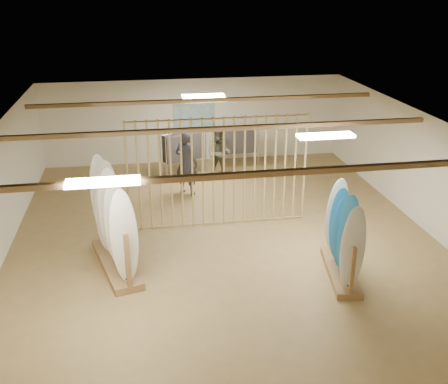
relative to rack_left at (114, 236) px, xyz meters
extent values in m
plane|color=#A4854F|center=(2.52, 0.98, -0.75)|extent=(12.00, 12.00, 0.00)
plane|color=gray|center=(2.52, 0.98, 2.05)|extent=(12.00, 12.00, 0.00)
plane|color=white|center=(2.52, 6.98, 0.65)|extent=(12.00, 0.00, 12.00)
plane|color=white|center=(2.52, -5.02, 0.65)|extent=(12.00, 0.00, 12.00)
plane|color=white|center=(7.52, 0.98, 0.65)|extent=(0.00, 12.00, 12.00)
cube|color=#997345|center=(2.52, 0.98, 1.97)|extent=(9.50, 6.12, 0.10)
cube|color=white|center=(2.52, 0.98, 1.99)|extent=(1.20, 0.35, 0.06)
cylinder|color=tan|center=(0.32, 1.78, 0.65)|extent=(0.05, 0.05, 2.78)
cylinder|color=tan|center=(0.58, 1.78, 0.65)|extent=(0.05, 0.05, 2.78)
cylinder|color=tan|center=(0.84, 1.78, 0.65)|extent=(0.05, 0.05, 2.78)
cylinder|color=tan|center=(1.10, 1.78, 0.65)|extent=(0.05, 0.05, 2.78)
cylinder|color=tan|center=(1.36, 1.78, 0.65)|extent=(0.05, 0.05, 2.78)
cylinder|color=tan|center=(1.61, 1.78, 0.65)|extent=(0.05, 0.05, 2.78)
cylinder|color=tan|center=(1.87, 1.78, 0.65)|extent=(0.05, 0.05, 2.78)
cylinder|color=tan|center=(2.13, 1.78, 0.65)|extent=(0.05, 0.05, 2.78)
cylinder|color=tan|center=(2.39, 1.78, 0.65)|extent=(0.05, 0.05, 2.78)
cylinder|color=tan|center=(2.65, 1.78, 0.65)|extent=(0.05, 0.05, 2.78)
cylinder|color=tan|center=(2.91, 1.78, 0.65)|extent=(0.05, 0.05, 2.78)
cylinder|color=tan|center=(3.17, 1.78, 0.65)|extent=(0.05, 0.05, 2.78)
cylinder|color=tan|center=(3.43, 1.78, 0.65)|extent=(0.05, 0.05, 2.78)
cylinder|color=tan|center=(3.68, 1.78, 0.65)|extent=(0.05, 0.05, 2.78)
cylinder|color=tan|center=(3.94, 1.78, 0.65)|extent=(0.05, 0.05, 2.78)
cylinder|color=tan|center=(4.20, 1.78, 0.65)|extent=(0.05, 0.05, 2.78)
cylinder|color=tan|center=(4.46, 1.78, 0.65)|extent=(0.05, 0.05, 2.78)
cylinder|color=tan|center=(4.72, 1.78, 0.65)|extent=(0.05, 0.05, 2.78)
cube|color=teal|center=(2.52, 6.96, 0.85)|extent=(1.40, 0.03, 0.90)
cube|color=#997345|center=(0.00, 0.00, -0.67)|extent=(1.17, 2.39, 0.17)
cylinder|color=black|center=(0.00, 0.00, 0.35)|extent=(0.58, 2.20, 0.01)
ellipsoid|color=white|center=(0.24, -0.93, 0.43)|extent=(0.53, 0.20, 2.04)
ellipsoid|color=silver|center=(0.12, -0.46, 0.43)|extent=(0.53, 0.20, 2.04)
ellipsoid|color=white|center=(0.00, 0.00, 0.43)|extent=(0.53, 0.20, 2.04)
ellipsoid|color=silver|center=(-0.12, 0.46, 0.43)|extent=(0.53, 0.20, 2.04)
ellipsoid|color=white|center=(-0.24, 0.93, 0.43)|extent=(0.53, 0.20, 2.04)
cube|color=#997345|center=(4.67, -1.08, -0.68)|extent=(0.86, 2.05, 0.14)
cylinder|color=black|center=(4.67, -1.08, 0.20)|extent=(0.35, 1.91, 0.01)
ellipsoid|color=white|center=(4.53, -1.86, 0.27)|extent=(0.46, 0.14, 1.75)
ellipsoid|color=#2D8CD1|center=(4.60, -1.47, 0.27)|extent=(0.46, 0.14, 1.75)
ellipsoid|color=#2D8CD1|center=(4.67, -1.08, 0.27)|extent=(0.46, 0.14, 1.75)
ellipsoid|color=#2D8CD1|center=(4.73, -0.69, 0.27)|extent=(0.46, 0.14, 1.75)
ellipsoid|color=white|center=(4.80, -0.30, 0.27)|extent=(0.46, 0.14, 1.75)
cylinder|color=silver|center=(2.00, 5.46, 0.69)|extent=(1.29, 0.55, 0.03)
cube|color=black|center=(2.00, 5.46, 0.21)|extent=(1.32, 0.81, 0.84)
cylinder|color=silver|center=(2.00, 5.46, -0.01)|extent=(0.03, 0.03, 1.49)
cylinder|color=silver|center=(3.78, 5.96, 0.68)|extent=(1.39, 0.03, 0.03)
cube|color=black|center=(3.78, 5.96, 0.21)|extent=(1.29, 0.35, 0.84)
cylinder|color=silver|center=(3.78, 5.96, -0.01)|extent=(0.03, 0.03, 1.48)
imported|color=#2B2A33|center=(1.94, 3.96, 0.32)|extent=(0.94, 0.88, 2.14)
imported|color=#3B392D|center=(3.06, 5.12, 0.18)|extent=(1.13, 1.06, 1.86)
camera|label=1|loc=(0.63, -10.16, 5.01)|focal=42.00mm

